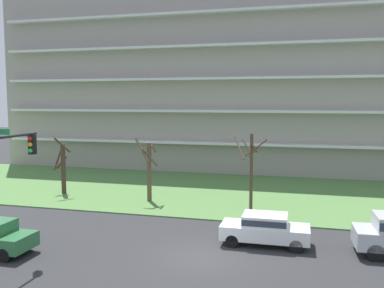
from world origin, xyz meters
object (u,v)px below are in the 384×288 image
(tree_far_left, at_px, (63,167))
(sedan_white_near_left, at_px, (265,228))
(tree_center, at_px, (251,167))
(tree_left, at_px, (149,169))

(tree_far_left, distance_m, sedan_white_near_left, 17.95)
(tree_center, bearing_deg, sedan_white_near_left, -76.63)
(tree_far_left, xyz_separation_m, tree_left, (7.35, -0.75, 0.24))
(tree_left, distance_m, tree_center, 7.35)
(tree_left, bearing_deg, tree_center, -5.00)
(tree_far_left, xyz_separation_m, tree_center, (14.65, -1.39, 0.76))
(tree_far_left, relative_size, tree_left, 0.97)
(tree_far_left, bearing_deg, sedan_white_near_left, -25.52)
(tree_left, relative_size, sedan_white_near_left, 1.05)
(tree_center, distance_m, sedan_white_near_left, 6.81)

